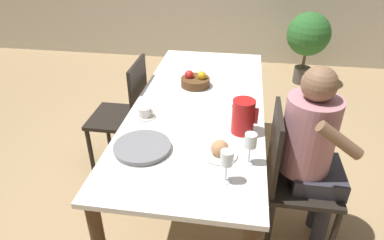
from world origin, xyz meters
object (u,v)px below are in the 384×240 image
(wine_glass_water, at_px, (251,142))
(fruit_bowl, at_px, (195,81))
(chair_person_side, at_px, (292,176))
(teacup_near_person, at_px, (145,113))
(chair_opposite, at_px, (126,113))
(serving_tray, at_px, (142,147))
(person_seated, at_px, (313,146))
(wine_glass_juice, at_px, (227,160))
(potted_plant, at_px, (308,37))
(red_pitcher, at_px, (243,116))
(bread_plate, at_px, (220,150))

(wine_glass_water, bearing_deg, fruit_bowl, 114.74)
(chair_person_side, xyz_separation_m, teacup_near_person, (-0.93, 0.13, 0.28))
(chair_opposite, distance_m, teacup_near_person, 0.61)
(teacup_near_person, bearing_deg, serving_tray, -76.76)
(chair_opposite, relative_size, serving_tray, 2.96)
(person_seated, xyz_separation_m, wine_glass_juice, (-0.47, -0.42, 0.17))
(wine_glass_water, height_order, potted_plant, wine_glass_water)
(chair_opposite, bearing_deg, fruit_bowl, -84.87)
(serving_tray, xyz_separation_m, potted_plant, (1.26, 2.74, -0.16))
(serving_tray, height_order, fruit_bowl, fruit_bowl)
(chair_opposite, xyz_separation_m, serving_tray, (0.39, -0.80, 0.27))
(teacup_near_person, distance_m, fruit_bowl, 0.56)
(chair_opposite, relative_size, wine_glass_juice, 5.33)
(wine_glass_water, bearing_deg, wine_glass_juice, -124.08)
(wine_glass_juice, relative_size, serving_tray, 0.56)
(red_pitcher, relative_size, bread_plate, 1.07)
(chair_person_side, distance_m, fruit_bowl, 0.98)
(teacup_near_person, bearing_deg, wine_glass_water, -29.79)
(person_seated, bearing_deg, potted_plant, 172.68)
(fruit_bowl, bearing_deg, serving_tray, -101.12)
(red_pitcher, relative_size, wine_glass_juice, 1.19)
(chair_person_side, bearing_deg, serving_tray, -75.96)
(red_pitcher, distance_m, bread_plate, 0.28)
(wine_glass_water, xyz_separation_m, serving_tray, (-0.57, 0.03, -0.11))
(red_pitcher, bearing_deg, fruit_bowl, 121.74)
(person_seated, height_order, red_pitcher, person_seated)
(person_seated, distance_m, teacup_near_person, 1.03)
(chair_opposite, bearing_deg, wine_glass_juice, -139.20)
(person_seated, relative_size, serving_tray, 3.81)
(chair_person_side, relative_size, person_seated, 0.78)
(teacup_near_person, relative_size, potted_plant, 0.15)
(person_seated, distance_m, fruit_bowl, 0.99)
(wine_glass_water, bearing_deg, bread_plate, 164.69)
(chair_person_side, bearing_deg, wine_glass_juice, -44.04)
(fruit_bowl, relative_size, potted_plant, 0.24)
(person_seated, bearing_deg, fruit_bowl, -128.57)
(red_pitcher, distance_m, wine_glass_water, 0.30)
(teacup_near_person, height_order, potted_plant, potted_plant)
(chair_person_side, height_order, bread_plate, chair_person_side)
(fruit_bowl, bearing_deg, wine_glass_juice, -73.98)
(wine_glass_water, distance_m, potted_plant, 2.86)
(chair_person_side, relative_size, wine_glass_water, 5.25)
(red_pitcher, bearing_deg, chair_opposite, 149.67)
(chair_person_side, distance_m, serving_tray, 0.92)
(red_pitcher, xyz_separation_m, serving_tray, (-0.53, -0.26, -0.09))
(chair_opposite, bearing_deg, wine_glass_water, -130.83)
(chair_opposite, bearing_deg, person_seated, -113.10)
(wine_glass_water, xyz_separation_m, bread_plate, (-0.15, 0.04, -0.10))
(red_pitcher, xyz_separation_m, wine_glass_water, (0.04, -0.29, 0.02))
(chair_opposite, distance_m, wine_glass_juice, 1.36)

